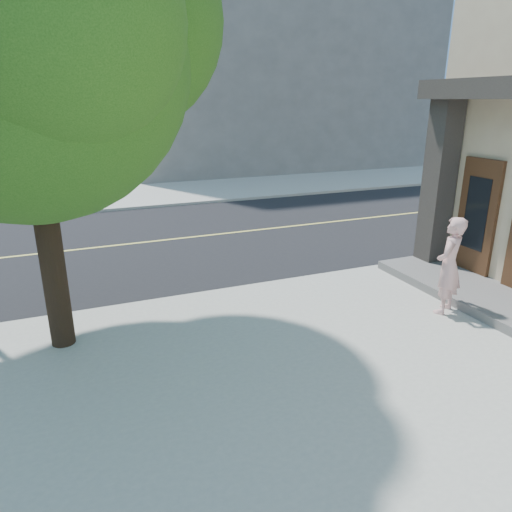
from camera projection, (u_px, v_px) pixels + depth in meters
name	position (u px, v px, depth m)	size (l,w,h in m)	color
road_ew	(10.00, 257.00, 12.53)	(140.00, 9.00, 0.01)	black
sidewalk_ne	(248.00, 160.00, 32.28)	(29.00, 25.00, 0.12)	#A9A89D
filler_ne	(252.00, 49.00, 30.65)	(18.00, 16.00, 14.00)	slate
man_on_phone	(449.00, 266.00, 8.78)	(0.68, 0.45, 1.87)	#E2A7A2
street_tree	(27.00, 14.00, 6.37)	(5.84, 5.31, 7.75)	black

